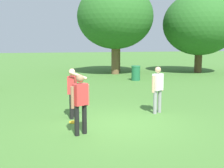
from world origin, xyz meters
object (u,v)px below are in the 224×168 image
object	(u,v)px
trash_can_beside_table	(136,73)
tree_far_right	(200,24)
person_catcher	(80,101)
tree_tall_left	(115,17)
person_thrower	(158,87)
frisbee	(74,122)
person_bystander	(73,89)
tree_broad_center	(117,24)

from	to	relation	value
trash_can_beside_table	tree_far_right	distance (m)	8.04
person_catcher	tree_tall_left	bearing A→B (deg)	71.32
person_thrower	tree_far_right	xyz separation A→B (m)	(8.60, 11.68, 2.95)
frisbee	tree_far_right	size ratio (longest dim) A/B	0.05
person_bystander	trash_can_beside_table	xyz separation A→B (m)	(5.07, 8.31, -0.48)
tree_broad_center	tree_far_right	distance (m)	6.63
person_catcher	trash_can_beside_table	world-z (taller)	person_catcher
person_catcher	tree_tall_left	world-z (taller)	tree_tall_left
person_thrower	frisbee	distance (m)	3.18
person_thrower	trash_can_beside_table	distance (m)	8.66
person_thrower	person_catcher	xyz separation A→B (m)	(-2.96, -1.70, 0.00)
person_bystander	frisbee	world-z (taller)	person_bystander
frisbee	tree_tall_left	distance (m)	14.39
trash_can_beside_table	person_bystander	bearing A→B (deg)	-121.36
tree_broad_center	person_catcher	bearing A→B (deg)	-108.82
person_bystander	trash_can_beside_table	world-z (taller)	person_bystander
person_bystander	tree_tall_left	distance (m)	13.62
person_thrower	trash_can_beside_table	world-z (taller)	person_thrower
trash_can_beside_table	tree_far_right	world-z (taller)	tree_far_right
person_bystander	tree_tall_left	world-z (taller)	tree_tall_left
person_catcher	tree_far_right	xyz separation A→B (m)	(11.56, 13.38, 2.95)
frisbee	tree_far_right	distance (m)	17.25
frisbee	tree_broad_center	distance (m)	15.93
frisbee	tree_broad_center	size ratio (longest dim) A/B	0.05
person_thrower	tree_far_right	bearing A→B (deg)	53.62
frisbee	person_thrower	bearing A→B (deg)	8.84
tree_tall_left	tree_broad_center	size ratio (longest dim) A/B	1.14
person_catcher	trash_can_beside_table	size ratio (longest dim) A/B	1.71
person_bystander	tree_far_right	size ratio (longest dim) A/B	0.26
tree_broad_center	tree_far_right	bearing A→B (deg)	-20.44
tree_far_right	person_catcher	bearing A→B (deg)	-130.84
person_bystander	tree_tall_left	size ratio (longest dim) A/B	0.24
person_thrower	trash_can_beside_table	bearing A→B (deg)	75.87
tree_far_right	tree_broad_center	bearing A→B (deg)	159.56
trash_can_beside_table	tree_broad_center	distance (m)	6.60
person_bystander	frisbee	bearing A→B (deg)	-95.71
person_catcher	person_bystander	xyz separation A→B (m)	(0.00, 1.77, 0.02)
person_thrower	person_catcher	world-z (taller)	same
frisbee	tree_broad_center	world-z (taller)	tree_broad_center
tree_tall_left	tree_far_right	bearing A→B (deg)	-5.88
person_catcher	tree_tall_left	size ratio (longest dim) A/B	0.24
person_bystander	person_thrower	bearing A→B (deg)	-1.50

